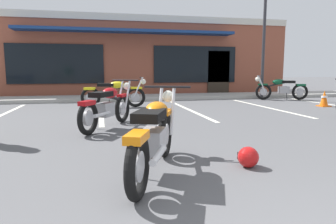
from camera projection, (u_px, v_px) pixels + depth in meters
name	position (u px, v px, depth m)	size (l,w,h in m)	color
ground_plane	(188.00, 148.00, 4.69)	(80.00, 80.00, 0.00)	#515154
sidewalk_kerb	(133.00, 98.00, 12.44)	(22.00, 1.80, 0.14)	#A8A59E
brick_storefront_building	(125.00, 58.00, 16.15)	(15.71, 5.95, 3.66)	brown
painted_stall_lines	(146.00, 111.00, 8.97)	(13.10, 4.80, 0.01)	silver
motorcycle_foreground_classic	(155.00, 134.00, 3.49)	(1.09, 2.00, 0.98)	black
motorcycle_red_sportbike	(281.00, 88.00, 12.16)	(2.07, 0.89, 0.98)	black
motorcycle_blue_standard	(114.00, 93.00, 9.77)	(2.09, 0.77, 0.98)	black
motorcycle_green_cafe_racer	(107.00, 106.00, 6.25)	(1.30, 1.90, 0.98)	black
helmet_on_pavement	(248.00, 157.00, 3.75)	(0.26, 0.26, 0.26)	#B71414
traffic_cone	(324.00, 99.00, 9.99)	(0.34, 0.34, 0.53)	orange
parking_lot_lamp_post	(266.00, 17.00, 11.94)	(0.24, 0.76, 5.01)	#2D2D33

